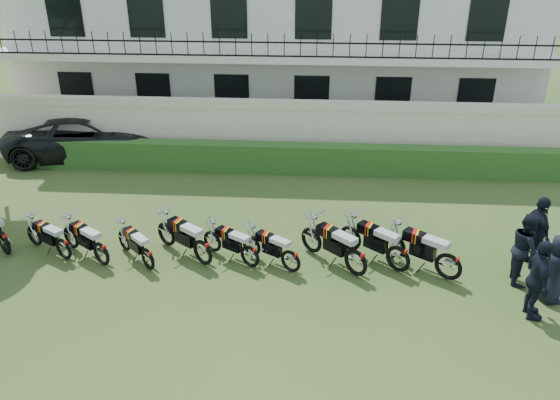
{
  "coord_description": "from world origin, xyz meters",
  "views": [
    {
      "loc": [
        1.69,
        -10.11,
        7.27
      ],
      "look_at": [
        0.83,
        2.44,
        1.22
      ],
      "focal_mm": 35.0,
      "sensor_mm": 36.0,
      "label": 1
    }
  ],
  "objects": [
    {
      "name": "perimeter_wall",
      "position": [
        0.0,
        8.0,
        1.17
      ],
      "size": [
        30.0,
        0.35,
        2.3
      ],
      "color": "silver",
      "rests_on": "ground"
    },
    {
      "name": "motorcycle_9",
      "position": [
        4.87,
        0.89,
        0.54
      ],
      "size": [
        1.78,
        1.35,
        1.16
      ],
      "rotation": [
        0.0,
        0.0,
        0.93
      ],
      "color": "black",
      "rests_on": "ground"
    },
    {
      "name": "motorcycle_2",
      "position": [
        -3.43,
        0.96,
        0.48
      ],
      "size": [
        1.62,
        1.16,
        1.04
      ],
      "rotation": [
        0.0,
        0.0,
        0.96
      ],
      "color": "black",
      "rests_on": "ground"
    },
    {
      "name": "motorcycle_6",
      "position": [
        1.19,
        0.97,
        0.45
      ],
      "size": [
        1.54,
        1.05,
        0.97
      ],
      "rotation": [
        0.0,
        0.0,
        0.99
      ],
      "color": "black",
      "rests_on": "ground"
    },
    {
      "name": "motorcycle_8",
      "position": [
        3.75,
        1.17,
        0.53
      ],
      "size": [
        1.66,
        1.44,
        1.14
      ],
      "rotation": [
        0.0,
        0.0,
        0.86
      ],
      "color": "black",
      "rests_on": "ground"
    },
    {
      "name": "motorcycle_3",
      "position": [
        -2.25,
        0.84,
        0.44
      ],
      "size": [
        1.31,
        1.29,
        0.96
      ],
      "rotation": [
        0.0,
        0.0,
        0.79
      ],
      "color": "black",
      "rests_on": "ground"
    },
    {
      "name": "officer_3",
      "position": [
        6.97,
        0.26,
        0.81
      ],
      "size": [
        0.56,
        0.82,
        1.61
      ],
      "primitive_type": "imported",
      "rotation": [
        0.0,
        0.0,
        1.64
      ],
      "color": "black",
      "rests_on": "ground"
    },
    {
      "name": "officer_4",
      "position": [
        6.58,
        1.0,
        0.87
      ],
      "size": [
        0.81,
        0.96,
        1.74
      ],
      "primitive_type": "imported",
      "rotation": [
        0.0,
        0.0,
        1.38
      ],
      "color": "black",
      "rests_on": "ground"
    },
    {
      "name": "suv",
      "position": [
        -6.51,
        8.19,
        0.79
      ],
      "size": [
        6.02,
        3.51,
        1.58
      ],
      "primitive_type": "imported",
      "rotation": [
        0.0,
        0.0,
        1.74
      ],
      "color": "black",
      "rests_on": "ground"
    },
    {
      "name": "motorcycle_1",
      "position": [
        -4.47,
        1.15,
        0.45
      ],
      "size": [
        1.57,
        0.97,
        0.97
      ],
      "rotation": [
        0.0,
        0.0,
        1.04
      ],
      "color": "black",
      "rests_on": "ground"
    },
    {
      "name": "ground",
      "position": [
        0.0,
        0.0,
        0.0
      ],
      "size": [
        100.0,
        100.0,
        0.0
      ],
      "primitive_type": "plane",
      "color": "#2E491D",
      "rests_on": "ground"
    },
    {
      "name": "motorcycle_0",
      "position": [
        -6.05,
        1.28,
        0.51
      ],
      "size": [
        1.57,
        1.41,
        1.1
      ],
      "rotation": [
        0.0,
        0.0,
        0.84
      ],
      "color": "black",
      "rests_on": "ground"
    },
    {
      "name": "officer_2",
      "position": [
        6.35,
        -0.37,
        0.91
      ],
      "size": [
        0.52,
        1.1,
        1.83
      ],
      "primitive_type": "imported",
      "rotation": [
        0.0,
        0.0,
        1.5
      ],
      "color": "black",
      "rests_on": "ground"
    },
    {
      "name": "motorcycle_4",
      "position": [
        -0.97,
        1.15,
        0.52
      ],
      "size": [
        1.7,
        1.33,
        1.12
      ],
      "rotation": [
        0.0,
        0.0,
        0.92
      ],
      "color": "black",
      "rests_on": "ground"
    },
    {
      "name": "building",
      "position": [
        0.0,
        13.96,
        3.71
      ],
      "size": [
        20.4,
        9.6,
        7.4
      ],
      "color": "silver",
      "rests_on": "ground"
    },
    {
      "name": "motorcycle_5",
      "position": [
        0.19,
        1.12,
        0.45
      ],
      "size": [
        1.57,
        1.03,
        0.98
      ],
      "rotation": [
        0.0,
        0.0,
        1.01
      ],
      "color": "black",
      "rests_on": "ground"
    },
    {
      "name": "officer_5",
      "position": [
        7.07,
        1.71,
        0.91
      ],
      "size": [
        0.55,
        1.11,
        1.83
      ],
      "primitive_type": "imported",
      "rotation": [
        0.0,
        0.0,
        1.67
      ],
      "color": "black",
      "rests_on": "ground"
    },
    {
      "name": "hedge",
      "position": [
        1.0,
        7.2,
        0.5
      ],
      "size": [
        18.0,
        0.6,
        1.0
      ],
      "primitive_type": "cube",
      "color": "#2A4E1B",
      "rests_on": "ground"
    },
    {
      "name": "motorcycle_7",
      "position": [
        2.73,
        0.92,
        0.54
      ],
      "size": [
        1.62,
        1.53,
        1.16
      ],
      "rotation": [
        0.0,
        0.0,
        0.82
      ],
      "color": "black",
      "rests_on": "ground"
    }
  ]
}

